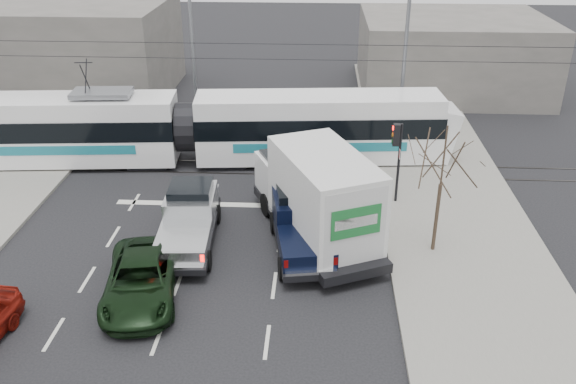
{
  "coord_description": "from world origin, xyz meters",
  "views": [
    {
      "loc": [
        3.13,
        -17.66,
        12.47
      ],
      "look_at": [
        1.99,
        3.78,
        1.8
      ],
      "focal_mm": 38.0,
      "sensor_mm": 36.0,
      "label": 1
    }
  ],
  "objects_px": {
    "silver_pickup": "(189,217)",
    "green_car": "(141,280)",
    "box_truck": "(317,196)",
    "tram": "(186,128)",
    "traffic_signal": "(397,146)",
    "street_lamp_near": "(402,49)",
    "bare_tree": "(443,162)",
    "navy_pickup": "(301,223)",
    "street_lamp_far": "(189,38)"
  },
  "relations": [
    {
      "from": "street_lamp_far",
      "to": "tram",
      "type": "distance_m",
      "value": 6.39
    },
    {
      "from": "navy_pickup",
      "to": "green_car",
      "type": "bearing_deg",
      "value": -155.84
    },
    {
      "from": "tram",
      "to": "green_car",
      "type": "height_order",
      "value": "tram"
    },
    {
      "from": "traffic_signal",
      "to": "navy_pickup",
      "type": "height_order",
      "value": "traffic_signal"
    },
    {
      "from": "street_lamp_near",
      "to": "box_truck",
      "type": "height_order",
      "value": "street_lamp_near"
    },
    {
      "from": "box_truck",
      "to": "tram",
      "type": "bearing_deg",
      "value": 108.48
    },
    {
      "from": "street_lamp_near",
      "to": "navy_pickup",
      "type": "xyz_separation_m",
      "value": [
        -4.78,
        -11.43,
        -4.01
      ]
    },
    {
      "from": "traffic_signal",
      "to": "street_lamp_far",
      "type": "distance_m",
      "value": 14.47
    },
    {
      "from": "tram",
      "to": "navy_pickup",
      "type": "bearing_deg",
      "value": -57.79
    },
    {
      "from": "box_truck",
      "to": "navy_pickup",
      "type": "distance_m",
      "value": 1.22
    },
    {
      "from": "street_lamp_far",
      "to": "tram",
      "type": "bearing_deg",
      "value": -82.64
    },
    {
      "from": "green_car",
      "to": "navy_pickup",
      "type": "bearing_deg",
      "value": 24.27
    },
    {
      "from": "street_lamp_near",
      "to": "box_truck",
      "type": "xyz_separation_m",
      "value": [
        -4.18,
        -10.73,
        -3.21
      ]
    },
    {
      "from": "bare_tree",
      "to": "green_car",
      "type": "xyz_separation_m",
      "value": [
        -10.33,
        -3.41,
        -3.09
      ]
    },
    {
      "from": "traffic_signal",
      "to": "tram",
      "type": "height_order",
      "value": "tram"
    },
    {
      "from": "traffic_signal",
      "to": "tram",
      "type": "distance_m",
      "value": 10.79
    },
    {
      "from": "tram",
      "to": "traffic_signal",
      "type": "bearing_deg",
      "value": -26.97
    },
    {
      "from": "traffic_signal",
      "to": "street_lamp_near",
      "type": "distance_m",
      "value": 7.91
    },
    {
      "from": "navy_pickup",
      "to": "traffic_signal",
      "type": "bearing_deg",
      "value": 35.62
    },
    {
      "from": "green_car",
      "to": "tram",
      "type": "bearing_deg",
      "value": 84.57
    },
    {
      "from": "bare_tree",
      "to": "silver_pickup",
      "type": "height_order",
      "value": "bare_tree"
    },
    {
      "from": "traffic_signal",
      "to": "box_truck",
      "type": "height_order",
      "value": "box_truck"
    },
    {
      "from": "street_lamp_near",
      "to": "silver_pickup",
      "type": "height_order",
      "value": "street_lamp_near"
    },
    {
      "from": "bare_tree",
      "to": "navy_pickup",
      "type": "relative_size",
      "value": 0.9
    },
    {
      "from": "box_truck",
      "to": "navy_pickup",
      "type": "height_order",
      "value": "box_truck"
    },
    {
      "from": "tram",
      "to": "bare_tree",
      "type": "bearing_deg",
      "value": -40.79
    },
    {
      "from": "traffic_signal",
      "to": "box_truck",
      "type": "relative_size",
      "value": 0.44
    },
    {
      "from": "bare_tree",
      "to": "navy_pickup",
      "type": "distance_m",
      "value": 5.74
    },
    {
      "from": "traffic_signal",
      "to": "tram",
      "type": "xyz_separation_m",
      "value": [
        -9.95,
        4.06,
        -0.9
      ]
    },
    {
      "from": "box_truck",
      "to": "green_car",
      "type": "xyz_separation_m",
      "value": [
        -5.87,
        -4.17,
        -1.2
      ]
    },
    {
      "from": "tram",
      "to": "box_truck",
      "type": "height_order",
      "value": "tram"
    },
    {
      "from": "bare_tree",
      "to": "street_lamp_near",
      "type": "relative_size",
      "value": 0.56
    },
    {
      "from": "green_car",
      "to": "street_lamp_near",
      "type": "bearing_deg",
      "value": 46.84
    },
    {
      "from": "traffic_signal",
      "to": "street_lamp_far",
      "type": "height_order",
      "value": "street_lamp_far"
    },
    {
      "from": "box_truck",
      "to": "navy_pickup",
      "type": "xyz_separation_m",
      "value": [
        -0.6,
        -0.7,
        -0.8
      ]
    },
    {
      "from": "street_lamp_far",
      "to": "box_truck",
      "type": "bearing_deg",
      "value": -60.11
    },
    {
      "from": "street_lamp_far",
      "to": "silver_pickup",
      "type": "relative_size",
      "value": 1.56
    },
    {
      "from": "traffic_signal",
      "to": "green_car",
      "type": "xyz_separation_m",
      "value": [
        -9.2,
        -7.4,
        -2.04
      ]
    },
    {
      "from": "street_lamp_far",
      "to": "tram",
      "type": "relative_size",
      "value": 0.35
    },
    {
      "from": "bare_tree",
      "to": "navy_pickup",
      "type": "bearing_deg",
      "value": 179.21
    },
    {
      "from": "bare_tree",
      "to": "box_truck",
      "type": "height_order",
      "value": "bare_tree"
    },
    {
      "from": "tram",
      "to": "box_truck",
      "type": "distance_m",
      "value": 9.85
    },
    {
      "from": "silver_pickup",
      "to": "green_car",
      "type": "height_order",
      "value": "silver_pickup"
    },
    {
      "from": "street_lamp_far",
      "to": "tram",
      "type": "xyz_separation_m",
      "value": [
        0.7,
        -5.44,
        -3.28
      ]
    },
    {
      "from": "tram",
      "to": "street_lamp_near",
      "type": "bearing_deg",
      "value": 12.91
    },
    {
      "from": "street_lamp_near",
      "to": "silver_pickup",
      "type": "xyz_separation_m",
      "value": [
        -9.14,
        -11.05,
        -4.09
      ]
    },
    {
      "from": "navy_pickup",
      "to": "green_car",
      "type": "height_order",
      "value": "navy_pickup"
    },
    {
      "from": "street_lamp_far",
      "to": "green_car",
      "type": "distance_m",
      "value": 17.53
    },
    {
      "from": "street_lamp_near",
      "to": "box_truck",
      "type": "relative_size",
      "value": 1.11
    },
    {
      "from": "street_lamp_far",
      "to": "silver_pickup",
      "type": "xyz_separation_m",
      "value": [
        2.36,
        -13.05,
        -4.09
      ]
    }
  ]
}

